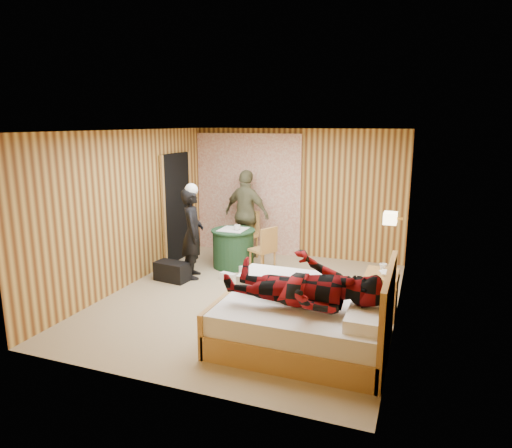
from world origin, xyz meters
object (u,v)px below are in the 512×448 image
at_px(wall_lamp, 390,218).
at_px(woman_standing, 193,233).
at_px(chair_near, 265,246).
at_px(duffel_bag, 172,271).
at_px(man_at_table, 247,214).
at_px(nightstand, 381,293).
at_px(chair_far, 247,231).
at_px(man_on_bed, 304,274).
at_px(round_table, 233,248).
at_px(bed, 305,320).

xyz_separation_m(wall_lamp, woman_standing, (-3.21, 0.12, -0.53)).
height_order(chair_near, duffel_bag, chair_near).
bearing_deg(duffel_bag, man_at_table, 76.32).
xyz_separation_m(nightstand, duffel_bag, (-3.42, 0.18, -0.15)).
xyz_separation_m(duffel_bag, man_at_table, (0.67, 1.74, 0.70)).
bearing_deg(chair_far, duffel_bag, -97.45).
distance_m(wall_lamp, man_on_bed, 2.00).
bearing_deg(woman_standing, round_table, -52.29).
height_order(woman_standing, man_on_bed, man_on_bed).
bearing_deg(man_at_table, round_table, 105.19).
bearing_deg(woman_standing, man_on_bed, -152.83).
bearing_deg(bed, man_at_table, 122.38).
bearing_deg(man_on_bed, chair_near, 117.77).
distance_m(bed, chair_near, 2.70).
xyz_separation_m(bed, duffel_bag, (-2.67, 1.41, -0.15)).
height_order(wall_lamp, man_at_table, man_at_table).
distance_m(round_table, woman_standing, 0.97).
relative_size(round_table, chair_near, 0.96).
height_order(wall_lamp, woman_standing, woman_standing).
bearing_deg(bed, woman_standing, 144.72).
bearing_deg(round_table, chair_near, -11.82).
height_order(bed, chair_far, bed).
distance_m(nightstand, chair_far, 3.33).
relative_size(bed, duffel_bag, 3.51).
relative_size(wall_lamp, duffel_bag, 0.46).
bearing_deg(chair_far, bed, -43.17).
height_order(bed, woman_standing, woman_standing).
bearing_deg(chair_far, round_table, -77.38).
distance_m(duffel_bag, man_at_table, 1.99).
height_order(wall_lamp, duffel_bag, wall_lamp).
xyz_separation_m(nightstand, chair_near, (-2.08, 1.11, 0.18)).
height_order(chair_near, man_on_bed, man_on_bed).
relative_size(wall_lamp, woman_standing, 0.17).
height_order(wall_lamp, chair_far, wall_lamp).
xyz_separation_m(nightstand, chair_far, (-2.73, 1.89, 0.23)).
bearing_deg(man_at_table, duffel_bag, 84.24).
xyz_separation_m(chair_near, man_on_bed, (1.35, -2.57, 0.48)).
distance_m(nightstand, chair_near, 2.37).
height_order(chair_far, man_at_table, man_at_table).
relative_size(bed, round_table, 2.48).
xyz_separation_m(duffel_bag, man_on_bed, (2.69, -1.64, 0.80)).
bearing_deg(chair_near, woman_standing, -30.71).
bearing_deg(chair_far, woman_standing, -92.50).
distance_m(nightstand, man_on_bed, 1.76).
bearing_deg(man_at_table, man_on_bed, 136.09).
height_order(round_table, chair_near, chair_near).
bearing_deg(wall_lamp, nightstand, -97.07).
xyz_separation_m(chair_far, duffel_bag, (-0.69, -1.71, -0.38)).
height_order(wall_lamp, bed, wall_lamp).
distance_m(chair_far, man_at_table, 0.33).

